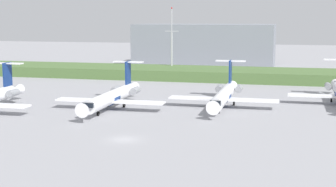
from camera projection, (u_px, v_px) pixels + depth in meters
name	position (u px, v px, depth m)	size (l,w,h in m)	color
ground_plane	(170.00, 106.00, 105.78)	(500.00, 500.00, 0.00)	#939399
grass_berm	(207.00, 74.00, 152.53)	(320.00, 20.00, 3.14)	#4C6B38
regional_jet_third	(112.00, 97.00, 102.72)	(22.81, 31.00, 9.00)	white
regional_jet_fourth	(224.00, 95.00, 105.13)	(22.81, 31.00, 9.00)	white
antenna_mast	(172.00, 47.00, 160.28)	(4.40, 0.50, 21.91)	#B2B2B7
distant_hangar	(205.00, 45.00, 189.61)	(51.92, 24.72, 16.14)	gray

